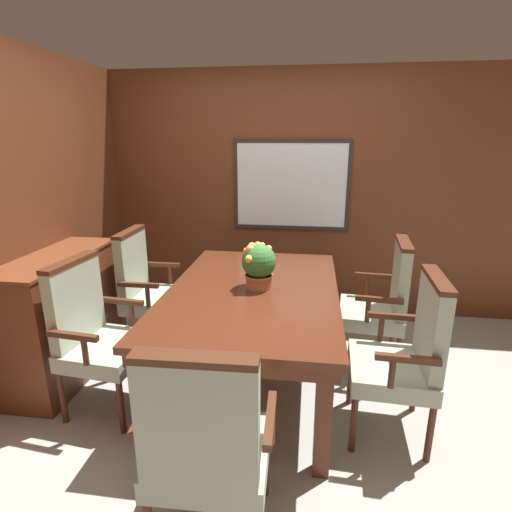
# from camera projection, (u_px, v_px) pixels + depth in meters

# --- Properties ---
(ground_plane) EXTENTS (14.00, 14.00, 0.00)m
(ground_plane) POSITION_uv_depth(u_px,v_px,m) (257.00, 400.00, 2.85)
(ground_plane) COLOR #A39E93
(wall_back) EXTENTS (7.20, 0.08, 2.45)m
(wall_back) POSITION_uv_depth(u_px,v_px,m) (279.00, 196.00, 4.11)
(wall_back) COLOR #5B2D19
(wall_back) RESTS_ON ground_plane
(wall_left) EXTENTS (0.06, 7.20, 2.45)m
(wall_left) POSITION_uv_depth(u_px,v_px,m) (3.00, 225.00, 2.73)
(wall_left) COLOR #5B2D19
(wall_left) RESTS_ON ground_plane
(dining_table) EXTENTS (1.21, 1.87, 0.76)m
(dining_table) POSITION_uv_depth(u_px,v_px,m) (253.00, 300.00, 2.90)
(dining_table) COLOR #4C2314
(dining_table) RESTS_ON ground_plane
(chair_left_near) EXTENTS (0.53, 0.60, 1.05)m
(chair_left_near) POSITION_uv_depth(u_px,v_px,m) (95.00, 331.00, 2.66)
(chair_left_near) COLOR #472314
(chair_left_near) RESTS_ON ground_plane
(chair_head_near) EXTENTS (0.58, 0.50, 1.05)m
(chair_head_near) POSITION_uv_depth(u_px,v_px,m) (206.00, 443.00, 1.68)
(chair_head_near) COLOR #472314
(chair_head_near) RESTS_ON ground_plane
(chair_right_near) EXTENTS (0.51, 0.59, 1.05)m
(chair_right_near) POSITION_uv_depth(u_px,v_px,m) (406.00, 352.00, 2.40)
(chair_right_near) COLOR #472314
(chair_right_near) RESTS_ON ground_plane
(chair_left_far) EXTENTS (0.49, 0.57, 1.05)m
(chair_left_far) POSITION_uv_depth(u_px,v_px,m) (147.00, 285.00, 3.48)
(chair_left_far) COLOR #472314
(chair_left_far) RESTS_ON ground_plane
(chair_right_far) EXTENTS (0.54, 0.60, 1.05)m
(chair_right_far) POSITION_uv_depth(u_px,v_px,m) (382.00, 300.00, 3.17)
(chair_right_far) COLOR #472314
(chair_right_far) RESTS_ON ground_plane
(potted_plant) EXTENTS (0.25, 0.25, 0.34)m
(potted_plant) POSITION_uv_depth(u_px,v_px,m) (259.00, 265.00, 2.84)
(potted_plant) COLOR #B2603D
(potted_plant) RESTS_ON dining_table
(sideboard_cabinet) EXTENTS (0.43, 1.10, 0.97)m
(sideboard_cabinet) POSITION_uv_depth(u_px,v_px,m) (63.00, 316.00, 3.05)
(sideboard_cabinet) COLOR brown
(sideboard_cabinet) RESTS_ON ground_plane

